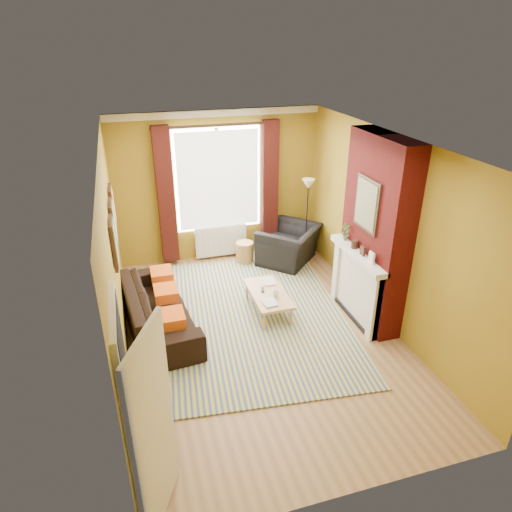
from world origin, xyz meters
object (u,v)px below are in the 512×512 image
(armchair, at_px, (289,245))
(wicker_stool, at_px, (245,252))
(sofa, at_px, (158,308))
(floor_lamp, at_px, (308,197))
(coffee_table, at_px, (268,294))

(armchair, bearing_deg, wicker_stool, -60.91)
(wicker_stool, bearing_deg, sofa, -136.56)
(floor_lamp, bearing_deg, coffee_table, -128.46)
(coffee_table, relative_size, floor_lamp, 0.66)
(floor_lamp, bearing_deg, wicker_stool, 170.96)
(sofa, height_order, armchair, armchair)
(sofa, xyz_separation_m, armchair, (2.62, 1.48, 0.03))
(armchair, xyz_separation_m, wicker_stool, (-0.82, 0.22, -0.15))
(coffee_table, bearing_deg, floor_lamp, 51.67)
(floor_lamp, bearing_deg, sofa, -152.89)
(sofa, height_order, coffee_table, sofa)
(sofa, relative_size, armchair, 2.02)
(armchair, height_order, coffee_table, armchair)
(sofa, bearing_deg, armchair, -66.03)
(sofa, distance_m, armchair, 3.01)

